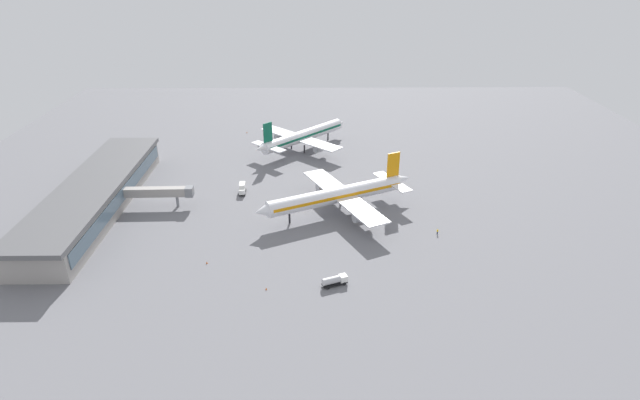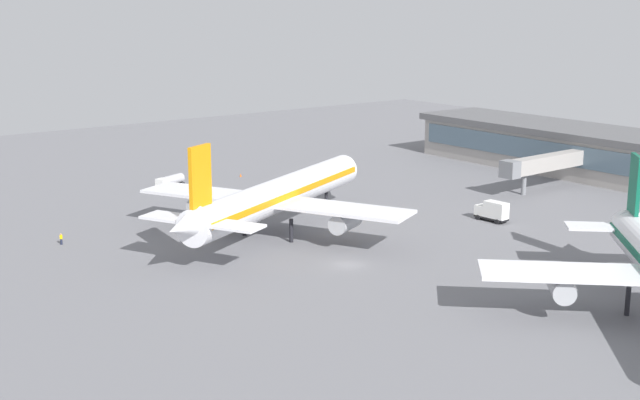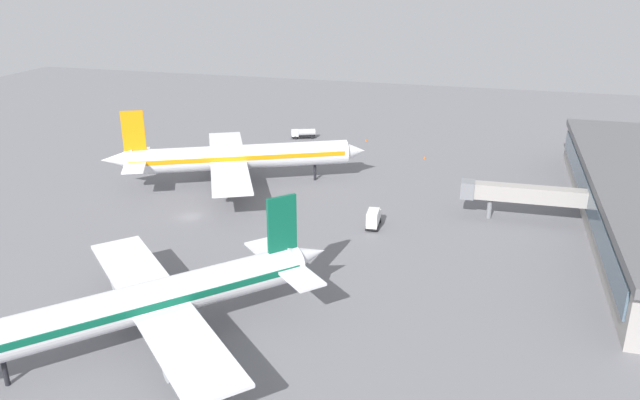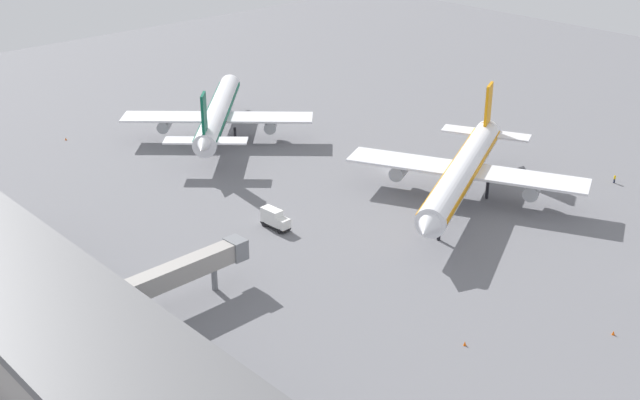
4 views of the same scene
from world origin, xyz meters
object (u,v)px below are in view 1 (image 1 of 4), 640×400
(airplane_at_gate, at_px, (303,136))
(fuel_truck, at_px, (335,280))
(airplane_taxiing, at_px, (338,195))
(safety_cone_near_gate, at_px, (247,132))
(safety_cone_mid_apron, at_px, (266,289))
(catering_truck, at_px, (242,188))
(ground_crew_worker, at_px, (437,232))
(safety_cone_far_side, at_px, (207,263))

(airplane_at_gate, bearing_deg, fuel_truck, -130.77)
(airplane_taxiing, relative_size, safety_cone_near_gate, 84.40)
(airplane_at_gate, xyz_separation_m, safety_cone_mid_apron, (97.93, -7.05, -5.36))
(catering_truck, bearing_deg, safety_cone_mid_apron, 9.79)
(safety_cone_mid_apron, bearing_deg, ground_crew_worker, 119.29)
(safety_cone_mid_apron, bearing_deg, catering_truck, -167.18)
(airplane_at_gate, height_order, fuel_truck, airplane_at_gate)
(fuel_truck, bearing_deg, airplane_taxiing, 64.57)
(fuel_truck, height_order, safety_cone_mid_apron, fuel_truck)
(safety_cone_far_side, bearing_deg, fuel_truck, 73.12)
(safety_cone_mid_apron, xyz_separation_m, safety_cone_far_side, (-11.80, -16.55, 0.00))
(ground_crew_worker, bearing_deg, catering_truck, -145.27)
(airplane_at_gate, height_order, safety_cone_far_side, airplane_at_gate)
(airplane_taxiing, xyz_separation_m, catering_truck, (-14.48, -31.75, -4.31))
(airplane_taxiing, relative_size, catering_truck, 8.90)
(airplane_at_gate, relative_size, safety_cone_mid_apron, 67.99)
(airplane_taxiing, bearing_deg, safety_cone_near_gate, -90.05)
(fuel_truck, relative_size, catering_truck, 1.15)
(airplane_at_gate, xyz_separation_m, safety_cone_near_gate, (-21.19, -25.53, -5.36))
(airplane_taxiing, bearing_deg, fuel_truck, 60.59)
(catering_truck, height_order, safety_cone_far_side, catering_truck)
(safety_cone_far_side, bearing_deg, catering_truck, 174.81)
(fuel_truck, height_order, safety_cone_far_side, fuel_truck)
(catering_truck, bearing_deg, safety_cone_near_gate, -177.76)
(airplane_at_gate, distance_m, safety_cone_near_gate, 33.61)
(catering_truck, xyz_separation_m, ground_crew_worker, (28.77, 59.97, -0.85))
(fuel_truck, bearing_deg, safety_cone_far_side, 141.37)
(airplane_taxiing, relative_size, ground_crew_worker, 30.32)
(airplane_at_gate, relative_size, safety_cone_near_gate, 67.99)
(airplane_at_gate, xyz_separation_m, catering_truck, (42.59, -19.65, -3.96))
(ground_crew_worker, height_order, safety_cone_far_side, ground_crew_worker)
(airplane_at_gate, relative_size, airplane_taxiing, 0.81)
(airplane_taxiing, distance_m, safety_cone_far_side, 46.40)
(airplane_at_gate, distance_m, airplane_taxiing, 58.34)
(airplane_at_gate, distance_m, fuel_truck, 96.78)
(safety_cone_mid_apron, distance_m, safety_cone_far_side, 20.32)
(safety_cone_near_gate, bearing_deg, ground_crew_worker, 35.43)
(fuel_truck, xyz_separation_m, safety_cone_far_side, (-10.07, -33.20, -1.09))
(airplane_taxiing, bearing_deg, ground_crew_worker, 127.39)
(safety_cone_far_side, bearing_deg, airplane_at_gate, 164.68)
(ground_crew_worker, xyz_separation_m, safety_cone_near_gate, (-92.55, -65.85, -0.55))
(airplane_taxiing, distance_m, safety_cone_near_gate, 87.02)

